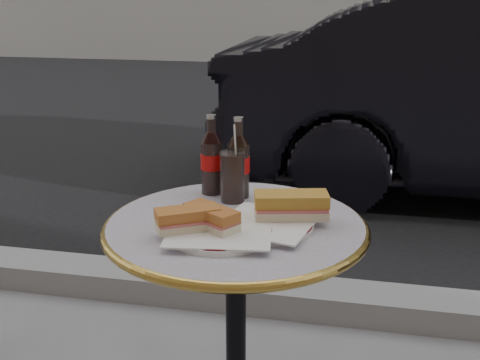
% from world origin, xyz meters
% --- Properties ---
extents(asphalt_road, '(40.00, 8.00, 0.00)m').
position_xyz_m(asphalt_road, '(0.00, 5.00, 0.00)').
color(asphalt_road, black).
rests_on(asphalt_road, ground).
extents(curb, '(40.00, 0.20, 0.12)m').
position_xyz_m(curb, '(0.00, 0.90, 0.05)').
color(curb, gray).
rests_on(curb, ground).
extents(bistro_table, '(0.62, 0.62, 0.73)m').
position_xyz_m(bistro_table, '(0.00, 0.00, 0.37)').
color(bistro_table, '#BAB2C4').
rests_on(bistro_table, ground).
extents(plate_left, '(0.25, 0.25, 0.01)m').
position_xyz_m(plate_left, '(-0.02, -0.08, 0.74)').
color(plate_left, white).
rests_on(plate_left, bistro_table).
extents(plate_right, '(0.28, 0.28, 0.01)m').
position_xyz_m(plate_right, '(0.08, -0.02, 0.74)').
color(plate_right, silver).
rests_on(plate_right, bistro_table).
extents(sandwich_left_a, '(0.15, 0.12, 0.05)m').
position_xyz_m(sandwich_left_a, '(-0.09, -0.10, 0.77)').
color(sandwich_left_a, '#B6692E').
rests_on(sandwich_left_a, plate_left).
extents(sandwich_left_b, '(0.14, 0.12, 0.05)m').
position_xyz_m(sandwich_left_b, '(-0.04, -0.08, 0.77)').
color(sandwich_left_b, '#AE622C').
rests_on(sandwich_left_b, plate_left).
extents(sandwich_right, '(0.18, 0.11, 0.06)m').
position_xyz_m(sandwich_right, '(0.13, 0.02, 0.77)').
color(sandwich_right, '#B8832E').
rests_on(sandwich_right, plate_right).
extents(cola_bottle_left, '(0.06, 0.06, 0.21)m').
position_xyz_m(cola_bottle_left, '(-0.11, 0.19, 0.84)').
color(cola_bottle_left, black).
rests_on(cola_bottle_left, bistro_table).
extents(cola_bottle_right, '(0.07, 0.07, 0.21)m').
position_xyz_m(cola_bottle_right, '(-0.03, 0.18, 0.84)').
color(cola_bottle_right, black).
rests_on(cola_bottle_right, bistro_table).
extents(cola_glass, '(0.08, 0.08, 0.13)m').
position_xyz_m(cola_glass, '(-0.04, 0.14, 0.80)').
color(cola_glass, black).
rests_on(cola_glass, bistro_table).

